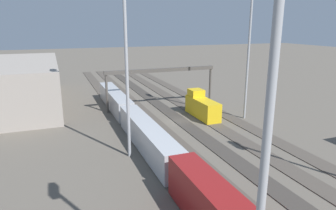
{
  "coord_description": "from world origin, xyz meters",
  "views": [
    {
      "loc": [
        -51.02,
        22.1,
        17.98
      ],
      "look_at": [
        3.44,
        1.34,
        2.5
      ],
      "focal_mm": 32.43,
      "sensor_mm": 36.0,
      "label": 1
    }
  ],
  "objects_px": {
    "train_on_track_1": "(202,107)",
    "light_mast_3": "(124,7)",
    "light_mast_1": "(274,65)",
    "light_mast_2": "(250,23)",
    "maintenance_shed": "(25,83)",
    "train_on_track_4": "(144,132)",
    "signal_gantry": "(162,75)"
  },
  "relations": [
    {
      "from": "light_mast_2",
      "to": "maintenance_shed",
      "type": "height_order",
      "value": "light_mast_2"
    },
    {
      "from": "maintenance_shed",
      "to": "light_mast_3",
      "type": "bearing_deg",
      "value": -157.6
    },
    {
      "from": "train_on_track_1",
      "to": "light_mast_2",
      "type": "distance_m",
      "value": 18.24
    },
    {
      "from": "train_on_track_4",
      "to": "light_mast_1",
      "type": "distance_m",
      "value": 34.43
    },
    {
      "from": "train_on_track_4",
      "to": "light_mast_2",
      "type": "distance_m",
      "value": 28.51
    },
    {
      "from": "train_on_track_1",
      "to": "train_on_track_4",
      "type": "xyz_separation_m",
      "value": [
        -10.19,
        15.0,
        -0.04
      ]
    },
    {
      "from": "train_on_track_4",
      "to": "signal_gantry",
      "type": "bearing_deg",
      "value": -26.59
    },
    {
      "from": "light_mast_1",
      "to": "light_mast_3",
      "type": "distance_m",
      "value": 28.43
    },
    {
      "from": "train_on_track_4",
      "to": "maintenance_shed",
      "type": "bearing_deg",
      "value": 28.36
    },
    {
      "from": "signal_gantry",
      "to": "maintenance_shed",
      "type": "distance_m",
      "value": 31.66
    },
    {
      "from": "train_on_track_4",
      "to": "light_mast_3",
      "type": "height_order",
      "value": "light_mast_3"
    },
    {
      "from": "light_mast_2",
      "to": "maintenance_shed",
      "type": "xyz_separation_m",
      "value": [
        27.49,
        40.86,
        -13.34
      ]
    },
    {
      "from": "train_on_track_4",
      "to": "light_mast_1",
      "type": "bearing_deg",
      "value": 174.37
    },
    {
      "from": "signal_gantry",
      "to": "maintenance_shed",
      "type": "height_order",
      "value": "maintenance_shed"
    },
    {
      "from": "train_on_track_4",
      "to": "light_mast_3",
      "type": "xyz_separation_m",
      "value": [
        -3.06,
        3.07,
        18.0
      ]
    },
    {
      "from": "light_mast_1",
      "to": "train_on_track_4",
      "type": "bearing_deg",
      "value": -5.63
    },
    {
      "from": "signal_gantry",
      "to": "maintenance_shed",
      "type": "xyz_separation_m",
      "value": [
        13.95,
        28.32,
        -2.43
      ]
    },
    {
      "from": "light_mast_1",
      "to": "signal_gantry",
      "type": "distance_m",
      "value": 53.59
    },
    {
      "from": "light_mast_1",
      "to": "maintenance_shed",
      "type": "distance_m",
      "value": 67.86
    },
    {
      "from": "train_on_track_1",
      "to": "maintenance_shed",
      "type": "xyz_separation_m",
      "value": [
        23.73,
        33.32,
        2.83
      ]
    },
    {
      "from": "light_mast_1",
      "to": "light_mast_2",
      "type": "distance_m",
      "value": 45.6
    },
    {
      "from": "signal_gantry",
      "to": "light_mast_3",
      "type": "bearing_deg",
      "value": 150.43
    },
    {
      "from": "light_mast_1",
      "to": "light_mast_2",
      "type": "xyz_separation_m",
      "value": [
        37.66,
        -25.62,
        2.06
      ]
    },
    {
      "from": "light_mast_1",
      "to": "maintenance_shed",
      "type": "height_order",
      "value": "light_mast_1"
    },
    {
      "from": "signal_gantry",
      "to": "light_mast_1",
      "type": "bearing_deg",
      "value": 165.67
    },
    {
      "from": "train_on_track_1",
      "to": "maintenance_shed",
      "type": "distance_m",
      "value": 41.0
    },
    {
      "from": "light_mast_3",
      "to": "maintenance_shed",
      "type": "bearing_deg",
      "value": 22.4
    },
    {
      "from": "train_on_track_4",
      "to": "light_mast_3",
      "type": "relative_size",
      "value": 2.05
    },
    {
      "from": "light_mast_1",
      "to": "signal_gantry",
      "type": "bearing_deg",
      "value": -14.33
    },
    {
      "from": "train_on_track_1",
      "to": "light_mast_3",
      "type": "bearing_deg",
      "value": 126.25
    },
    {
      "from": "train_on_track_1",
      "to": "maintenance_shed",
      "type": "relative_size",
      "value": 0.25
    },
    {
      "from": "train_on_track_1",
      "to": "light_mast_2",
      "type": "height_order",
      "value": "light_mast_2"
    }
  ]
}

